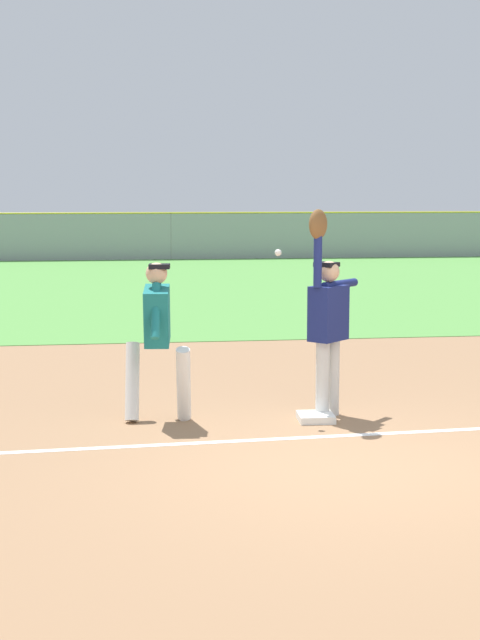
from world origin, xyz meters
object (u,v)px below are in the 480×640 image
object	(u,v)px
runner	(157,330)
parked_car_black	(327,235)
fielder	(327,316)
first_base	(316,417)
parked_car_tan	(47,237)
baseball	(278,253)
parked_car_silver	(180,235)

from	to	relation	value
runner	parked_car_black	world-z (taller)	runner
fielder	runner	size ratio (longest dim) A/B	1.33
first_base	parked_car_black	distance (m)	29.89
runner	parked_car_tan	world-z (taller)	runner
first_base	baseball	xyz separation A→B (m)	(-0.39, 0.21, 1.77)
runner	parked_car_tan	size ratio (longest dim) A/B	0.39
fielder	baseball	size ratio (longest dim) A/B	30.81
first_base	fielder	distance (m)	1.11
first_base	parked_car_black	bearing A→B (deg)	76.88
first_base	parked_car_silver	xyz separation A→B (m)	(0.65, 29.65, 0.63)
first_base	runner	xyz separation A→B (m)	(-1.69, 0.21, 0.96)
parked_car_tan	first_base	bearing A→B (deg)	-79.48
baseball	parked_car_black	distance (m)	29.79
baseball	parked_car_tan	xyz separation A→B (m)	(-4.38, 28.63, -1.14)
first_base	baseball	distance (m)	1.83
runner	baseball	xyz separation A→B (m)	(1.31, 0.00, 0.82)
runner	parked_car_black	size ratio (longest dim) A/B	0.38
runner	parked_car_tan	distance (m)	28.80
fielder	runner	xyz separation A→B (m)	(-1.85, 0.03, -0.12)
parked_car_tan	parked_car_black	bearing A→B (deg)	2.44
runner	baseball	bearing A→B (deg)	6.16
fielder	parked_car_black	size ratio (longest dim) A/B	0.51
first_base	fielder	world-z (taller)	fielder
fielder	parked_car_black	bearing A→B (deg)	-56.73
fielder	parked_car_tan	size ratio (longest dim) A/B	0.51
parked_car_silver	parked_car_tan	bearing A→B (deg)	-165.77
parked_car_tan	parked_car_silver	size ratio (longest dim) A/B	0.97
parked_car_silver	parked_car_black	world-z (taller)	same
first_base	parked_car_silver	bearing A→B (deg)	88.75
parked_car_silver	fielder	bearing A→B (deg)	-85.19
baseball	parked_car_silver	xyz separation A→B (m)	(1.03, 29.44, -1.14)
baseball	parked_car_tan	size ratio (longest dim) A/B	0.02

